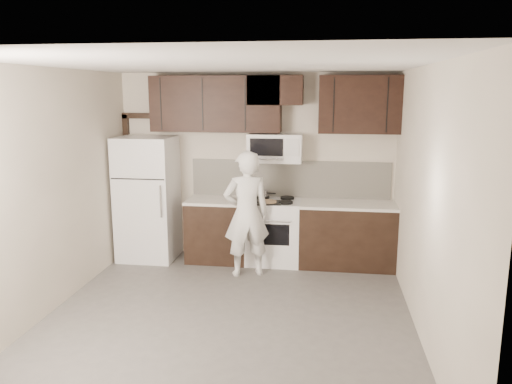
% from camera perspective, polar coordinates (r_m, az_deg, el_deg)
% --- Properties ---
extents(floor, '(4.50, 4.50, 0.00)m').
position_cam_1_polar(floor, '(5.61, -3.32, -14.38)').
color(floor, '#555250').
rests_on(floor, ground).
extents(back_wall, '(4.00, 0.00, 4.00)m').
position_cam_1_polar(back_wall, '(7.34, -0.00, 2.93)').
color(back_wall, '#B7AF9C').
rests_on(back_wall, ground).
extents(ceiling, '(4.50, 4.50, 0.00)m').
position_cam_1_polar(ceiling, '(5.05, -3.69, 14.37)').
color(ceiling, white).
rests_on(ceiling, back_wall).
extents(counter_run, '(2.95, 0.64, 0.91)m').
position_cam_1_polar(counter_run, '(7.17, 4.44, -4.63)').
color(counter_run, black).
rests_on(counter_run, floor).
extents(stove, '(0.76, 0.66, 0.94)m').
position_cam_1_polar(stove, '(7.20, 2.02, -4.51)').
color(stove, white).
rests_on(stove, floor).
extents(backsplash, '(2.90, 0.02, 0.54)m').
position_cam_1_polar(backsplash, '(7.31, 3.87, 1.51)').
color(backsplash, beige).
rests_on(backsplash, counter_run).
extents(upper_cabinets, '(3.48, 0.35, 0.78)m').
position_cam_1_polar(upper_cabinets, '(7.06, 1.49, 10.18)').
color(upper_cabinets, black).
rests_on(upper_cabinets, back_wall).
extents(microwave, '(0.76, 0.42, 0.40)m').
position_cam_1_polar(microwave, '(7.08, 2.19, 5.05)').
color(microwave, white).
rests_on(microwave, upper_cabinets).
extents(refrigerator, '(0.80, 0.76, 1.80)m').
position_cam_1_polar(refrigerator, '(7.46, -12.28, -0.71)').
color(refrigerator, white).
rests_on(refrigerator, floor).
extents(door_trim, '(0.50, 0.08, 2.12)m').
position_cam_1_polar(door_trim, '(7.82, -14.12, 2.36)').
color(door_trim, black).
rests_on(door_trim, floor).
extents(saucepan, '(0.27, 0.15, 0.15)m').
position_cam_1_polar(saucepan, '(7.24, 0.78, -0.25)').
color(saucepan, silver).
rests_on(saucepan, stove).
extents(baking_tray, '(0.40, 0.32, 0.02)m').
position_cam_1_polar(baking_tray, '(6.92, 1.35, -1.23)').
color(baking_tray, black).
rests_on(baking_tray, counter_run).
extents(pizza, '(0.28, 0.28, 0.02)m').
position_cam_1_polar(pizza, '(6.91, 1.35, -1.09)').
color(pizza, beige).
rests_on(pizza, baking_tray).
extents(person, '(0.72, 0.59, 1.69)m').
position_cam_1_polar(person, '(6.61, -1.09, -2.52)').
color(person, white).
rests_on(person, floor).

